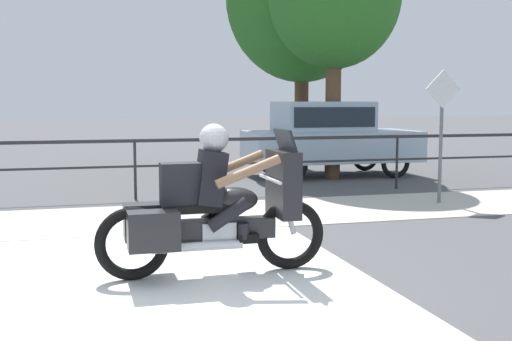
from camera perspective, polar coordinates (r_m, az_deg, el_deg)
ground_plane at (r=6.42m, az=-6.68°, el=-9.52°), size 120.00×120.00×0.00m
sidewalk_band at (r=9.72m, az=-9.72°, el=-4.15°), size 44.00×2.40×0.01m
crosswalk_band at (r=6.22m, az=-6.91°, el=-10.01°), size 3.75×6.00×0.01m
fence_railing at (r=11.48m, az=-10.72°, el=1.64°), size 36.00×0.05×1.07m
motorcycle at (r=6.40m, az=-3.76°, el=-3.29°), size 2.33×0.76×1.52m
parked_car at (r=14.90m, az=6.41°, el=3.22°), size 3.95×1.74×1.72m
street_sign at (r=11.25m, az=16.18°, el=4.23°), size 0.65×0.06×2.26m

